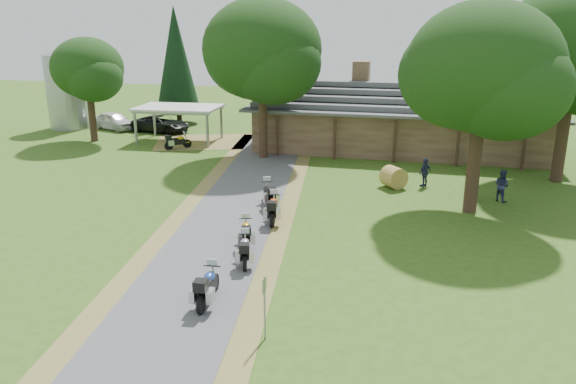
% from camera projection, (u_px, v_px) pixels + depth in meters
% --- Properties ---
extents(ground, '(120.00, 120.00, 0.00)m').
position_uv_depth(ground, '(194.00, 278.00, 20.63)').
color(ground, '#335517').
rests_on(ground, ground).
extents(driveway, '(51.95, 51.95, 0.00)m').
position_uv_depth(driveway, '(219.00, 238.00, 24.46)').
color(driveway, '#4F4F52').
rests_on(driveway, ground).
extents(lodge, '(21.40, 9.40, 4.90)m').
position_uv_depth(lodge, '(399.00, 116.00, 40.82)').
color(lodge, brown).
rests_on(lodge, ground).
extents(silo, '(3.58, 3.58, 6.84)m').
position_uv_depth(silo, '(66.00, 89.00, 48.50)').
color(silo, gray).
rests_on(silo, ground).
extents(carport, '(6.57, 4.61, 2.73)m').
position_uv_depth(carport, '(180.00, 124.00, 43.64)').
color(carport, silver).
rests_on(carport, ground).
extents(car_white_sedan, '(4.32, 6.15, 1.89)m').
position_uv_depth(car_white_sedan, '(114.00, 119.00, 48.59)').
color(car_white_sedan, silver).
rests_on(car_white_sedan, ground).
extents(car_dark_suv, '(3.20, 5.75, 2.08)m').
position_uv_depth(car_dark_suv, '(161.00, 120.00, 47.40)').
color(car_dark_suv, black).
rests_on(car_dark_suv, ground).
extents(motorcycle_row_a, '(0.80, 1.98, 1.32)m').
position_uv_depth(motorcycle_row_a, '(208.00, 284.00, 18.66)').
color(motorcycle_row_a, '#234190').
rests_on(motorcycle_row_a, ground).
extents(motorcycle_row_b, '(1.10, 1.91, 1.24)m').
position_uv_depth(motorcycle_row_b, '(245.00, 248.00, 21.71)').
color(motorcycle_row_b, '#929599').
rests_on(motorcycle_row_b, ground).
extents(motorcycle_row_c, '(1.15, 1.89, 1.23)m').
position_uv_depth(motorcycle_row_c, '(246.00, 231.00, 23.47)').
color(motorcycle_row_c, '#D3980B').
rests_on(motorcycle_row_c, ground).
extents(motorcycle_row_d, '(1.04, 2.12, 1.39)m').
position_uv_depth(motorcycle_row_d, '(273.00, 207.00, 26.25)').
color(motorcycle_row_d, '#D94811').
rests_on(motorcycle_row_d, ground).
extents(motorcycle_row_e, '(1.45, 2.06, 1.35)m').
position_uv_depth(motorcycle_row_e, '(269.00, 193.00, 28.54)').
color(motorcycle_row_e, black).
rests_on(motorcycle_row_e, ground).
extents(motorcycle_carport_a, '(1.69, 1.71, 1.24)m').
position_uv_depth(motorcycle_carport_a, '(178.00, 141.00, 41.22)').
color(motorcycle_carport_a, gold).
rests_on(motorcycle_carport_a, ground).
extents(person_a, '(0.69, 0.64, 1.99)m').
position_uv_depth(person_a, '(471.00, 183.00, 29.18)').
color(person_a, navy).
rests_on(person_a, ground).
extents(person_b, '(0.69, 0.68, 1.98)m').
position_uv_depth(person_b, '(502.00, 183.00, 29.16)').
color(person_b, navy).
rests_on(person_b, ground).
extents(person_c, '(0.64, 0.68, 1.93)m').
position_uv_depth(person_c, '(425.00, 170.00, 31.76)').
color(person_c, navy).
rests_on(person_c, ground).
extents(hay_bale, '(1.64, 1.63, 1.21)m').
position_uv_depth(hay_bale, '(394.00, 177.00, 31.63)').
color(hay_bale, olive).
rests_on(hay_bale, ground).
extents(sign_post, '(0.37, 0.06, 2.04)m').
position_uv_depth(sign_post, '(265.00, 308.00, 16.36)').
color(sign_post, gray).
rests_on(sign_post, ground).
extents(oak_lodge_left, '(7.86, 7.86, 11.72)m').
position_uv_depth(oak_lodge_left, '(262.00, 71.00, 37.05)').
color(oak_lodge_left, black).
rests_on(oak_lodge_left, ground).
extents(oak_lodge_right, '(8.32, 8.32, 12.37)m').
position_uv_depth(oak_lodge_right, '(571.00, 74.00, 31.30)').
color(oak_lodge_right, black).
rests_on(oak_lodge_right, ground).
extents(oak_driveway, '(7.16, 7.16, 11.32)m').
position_uv_depth(oak_driveway, '(481.00, 97.00, 26.19)').
color(oak_driveway, black).
rests_on(oak_driveway, ground).
extents(oak_silo, '(5.41, 5.41, 9.09)m').
position_uv_depth(oak_silo, '(89.00, 82.00, 42.81)').
color(oak_silo, black).
rests_on(oak_silo, ground).
extents(cedar_near, '(3.91, 3.91, 12.03)m').
position_uv_depth(cedar_near, '(282.00, 62.00, 43.67)').
color(cedar_near, black).
rests_on(cedar_near, ground).
extents(cedar_far, '(3.99, 3.99, 10.42)m').
position_uv_depth(cedar_far, '(176.00, 66.00, 50.18)').
color(cedar_far, black).
rests_on(cedar_far, ground).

